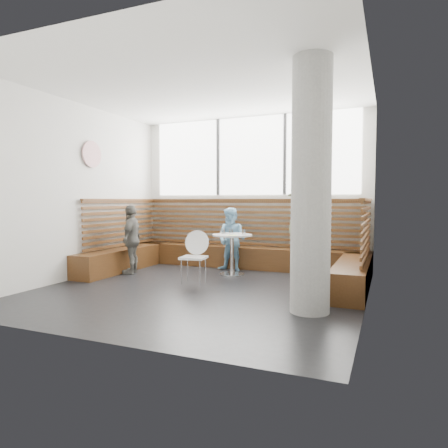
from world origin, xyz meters
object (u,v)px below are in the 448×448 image
at_px(cafe_chair, 195,252).
at_px(cafe_table, 232,246).
at_px(child_back, 232,239).
at_px(concrete_column, 311,187).
at_px(adult_man, 305,232).
at_px(child_left, 132,239).

bearing_deg(cafe_chair, cafe_table, 62.36).
distance_m(cafe_table, child_back, 0.45).
relative_size(concrete_column, adult_man, 1.83).
bearing_deg(child_left, adult_man, 83.36).
bearing_deg(concrete_column, child_back, 129.92).
xyz_separation_m(concrete_column, cafe_table, (-1.85, 2.00, -1.04)).
height_order(concrete_column, child_left, concrete_column).
bearing_deg(adult_man, child_back, 84.94).
bearing_deg(cafe_table, child_back, 111.88).
distance_m(cafe_chair, adult_man, 1.97).
relative_size(cafe_table, child_back, 0.61).
relative_size(adult_man, child_left, 1.30).
xyz_separation_m(cafe_table, cafe_chair, (-0.34, -0.89, -0.03)).
bearing_deg(cafe_table, concrete_column, -47.21).
distance_m(child_back, child_left, 1.98).
bearing_deg(child_left, cafe_chair, 62.97).
height_order(cafe_chair, child_back, child_back).
height_order(adult_man, child_left, adult_man).
bearing_deg(child_left, cafe_table, 91.43).
height_order(concrete_column, child_back, concrete_column).
relative_size(cafe_chair, child_left, 0.67).
relative_size(cafe_chair, adult_man, 0.52).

